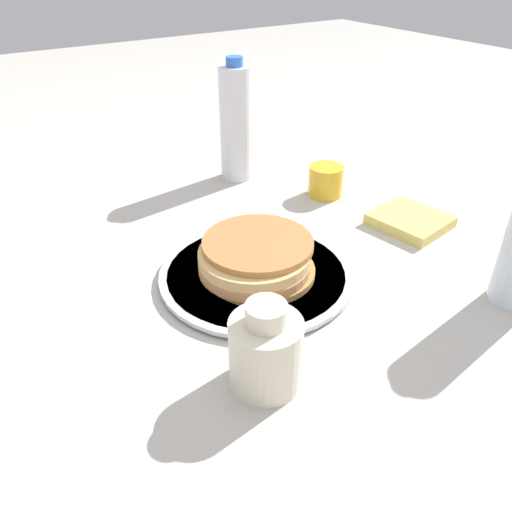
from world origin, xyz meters
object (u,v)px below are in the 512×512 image
object	(u,v)px
cream_jug	(266,350)
plate	(256,274)
water_bottle_mid	(236,124)
juice_glass	(326,181)
pancake_stack	(256,259)

from	to	relation	value
cream_jug	plate	bearing A→B (deg)	-30.36
cream_jug	water_bottle_mid	bearing A→B (deg)	-28.24
plate	juice_glass	xyz separation A→B (m)	(0.17, -0.28, 0.02)
pancake_stack	cream_jug	world-z (taller)	cream_jug
cream_jug	pancake_stack	bearing A→B (deg)	-30.34
pancake_stack	juice_glass	xyz separation A→B (m)	(0.17, -0.28, -0.01)
pancake_stack	water_bottle_mid	distance (m)	0.39
juice_glass	water_bottle_mid	bearing A→B (deg)	30.63
cream_jug	water_bottle_mid	distance (m)	0.60
pancake_stack	cream_jug	size ratio (longest dim) A/B	1.58
plate	pancake_stack	size ratio (longest dim) A/B	1.64
water_bottle_mid	cream_jug	bearing A→B (deg)	151.76
pancake_stack	juice_glass	bearing A→B (deg)	-58.56
cream_jug	water_bottle_mid	size ratio (longest dim) A/B	0.46
cream_jug	juice_glass	bearing A→B (deg)	-47.67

